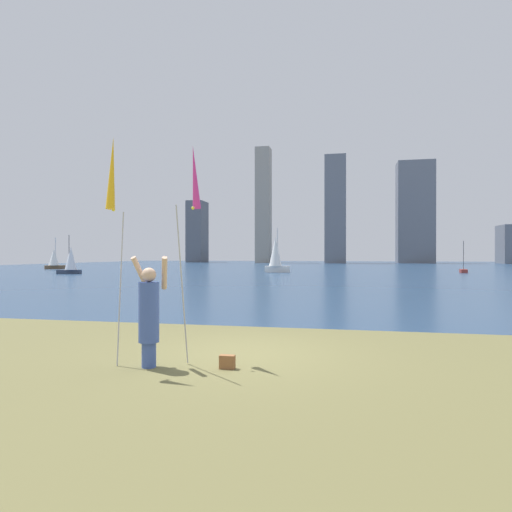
{
  "coord_description": "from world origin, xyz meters",
  "views": [
    {
      "loc": [
        2.09,
        -8.73,
        2.0
      ],
      "look_at": [
        -1.74,
        9.91,
        1.93
      ],
      "focal_mm": 31.16,
      "sensor_mm": 36.0,
      "label": 1
    }
  ],
  "objects_px": {
    "bag": "(227,362)",
    "sailboat_5": "(276,255)",
    "kite_flag_right": "(194,183)",
    "kite_flag_left": "(112,178)",
    "sailboat_7": "(463,271)",
    "sailboat_4": "(54,259)",
    "sailboat_6": "(70,261)",
    "person": "(149,313)"
  },
  "relations": [
    {
      "from": "bag",
      "to": "sailboat_5",
      "type": "distance_m",
      "value": 41.3
    },
    {
      "from": "kite_flag_right",
      "to": "bag",
      "type": "height_order",
      "value": "kite_flag_right"
    },
    {
      "from": "kite_flag_left",
      "to": "sailboat_7",
      "type": "xyz_separation_m",
      "value": [
        16.39,
        44.46,
        -3.11
      ]
    },
    {
      "from": "kite_flag_right",
      "to": "sailboat_4",
      "type": "xyz_separation_m",
      "value": [
        -36.17,
        45.48,
        -2.03
      ]
    },
    {
      "from": "sailboat_6",
      "to": "kite_flag_right",
      "type": "bearing_deg",
      "value": -52.63
    },
    {
      "from": "kite_flag_left",
      "to": "sailboat_7",
      "type": "distance_m",
      "value": 47.48
    },
    {
      "from": "kite_flag_right",
      "to": "sailboat_5",
      "type": "relative_size",
      "value": 0.83
    },
    {
      "from": "kite_flag_right",
      "to": "bag",
      "type": "relative_size",
      "value": 15.13
    },
    {
      "from": "sailboat_6",
      "to": "sailboat_7",
      "type": "height_order",
      "value": "sailboat_6"
    },
    {
      "from": "kite_flag_right",
      "to": "sailboat_7",
      "type": "relative_size",
      "value": 1.17
    },
    {
      "from": "bag",
      "to": "person",
      "type": "bearing_deg",
      "value": -172.89
    },
    {
      "from": "person",
      "to": "bag",
      "type": "distance_m",
      "value": 1.64
    },
    {
      "from": "kite_flag_left",
      "to": "bag",
      "type": "distance_m",
      "value": 3.8
    },
    {
      "from": "person",
      "to": "sailboat_4",
      "type": "height_order",
      "value": "sailboat_4"
    },
    {
      "from": "person",
      "to": "sailboat_6",
      "type": "bearing_deg",
      "value": 122.1
    },
    {
      "from": "kite_flag_left",
      "to": "kite_flag_right",
      "type": "relative_size",
      "value": 1.01
    },
    {
      "from": "person",
      "to": "kite_flag_right",
      "type": "relative_size",
      "value": 0.49
    },
    {
      "from": "bag",
      "to": "sailboat_4",
      "type": "bearing_deg",
      "value": 128.78
    },
    {
      "from": "kite_flag_left",
      "to": "sailboat_4",
      "type": "relative_size",
      "value": 0.96
    },
    {
      "from": "sailboat_4",
      "to": "sailboat_6",
      "type": "relative_size",
      "value": 1.07
    },
    {
      "from": "sailboat_5",
      "to": "sailboat_6",
      "type": "distance_m",
      "value": 21.48
    },
    {
      "from": "kite_flag_right",
      "to": "sailboat_6",
      "type": "distance_m",
      "value": 41.05
    },
    {
      "from": "sailboat_5",
      "to": "kite_flag_right",
      "type": "bearing_deg",
      "value": -83.12
    },
    {
      "from": "kite_flag_left",
      "to": "sailboat_6",
      "type": "relative_size",
      "value": 1.03
    },
    {
      "from": "sailboat_4",
      "to": "sailboat_6",
      "type": "height_order",
      "value": "sailboat_4"
    },
    {
      "from": "kite_flag_right",
      "to": "bag",
      "type": "xyz_separation_m",
      "value": [
        0.79,
        -0.53,
        -3.24
      ]
    },
    {
      "from": "kite_flag_right",
      "to": "sailboat_6",
      "type": "xyz_separation_m",
      "value": [
        -24.88,
        32.59,
        -2.02
      ]
    },
    {
      "from": "kite_flag_left",
      "to": "sailboat_7",
      "type": "height_order",
      "value": "kite_flag_left"
    },
    {
      "from": "kite_flag_right",
      "to": "sailboat_5",
      "type": "height_order",
      "value": "sailboat_5"
    },
    {
      "from": "kite_flag_right",
      "to": "sailboat_6",
      "type": "height_order",
      "value": "kite_flag_right"
    },
    {
      "from": "sailboat_5",
      "to": "sailboat_6",
      "type": "height_order",
      "value": "sailboat_5"
    },
    {
      "from": "person",
      "to": "sailboat_7",
      "type": "bearing_deg",
      "value": 66.35
    },
    {
      "from": "person",
      "to": "kite_flag_left",
      "type": "xyz_separation_m",
      "value": [
        -0.59,
        -0.21,
        2.37
      ]
    },
    {
      "from": "sailboat_4",
      "to": "sailboat_5",
      "type": "xyz_separation_m",
      "value": [
        31.31,
        -5.14,
        0.56
      ]
    },
    {
      "from": "person",
      "to": "sailboat_7",
      "type": "height_order",
      "value": "sailboat_7"
    },
    {
      "from": "bag",
      "to": "sailboat_4",
      "type": "relative_size",
      "value": 0.06
    },
    {
      "from": "kite_flag_left",
      "to": "kite_flag_right",
      "type": "height_order",
      "value": "kite_flag_left"
    },
    {
      "from": "sailboat_5",
      "to": "sailboat_6",
      "type": "xyz_separation_m",
      "value": [
        -20.02,
        -7.75,
        -0.55
      ]
    },
    {
      "from": "kite_flag_right",
      "to": "bag",
      "type": "distance_m",
      "value": 3.38
    },
    {
      "from": "kite_flag_left",
      "to": "sailboat_7",
      "type": "relative_size",
      "value": 1.18
    },
    {
      "from": "kite_flag_right",
      "to": "sailboat_4",
      "type": "bearing_deg",
      "value": 128.5
    },
    {
      "from": "bag",
      "to": "sailboat_7",
      "type": "height_order",
      "value": "sailboat_7"
    }
  ]
}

